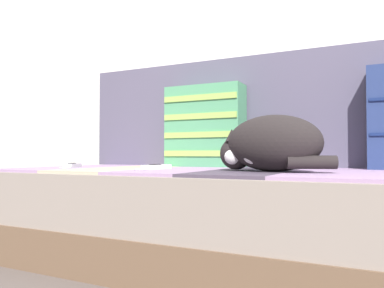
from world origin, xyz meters
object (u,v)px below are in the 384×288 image
at_px(game_remote_near, 156,167).
at_px(throw_pillow_striped, 205,126).
at_px(game_remote_far, 72,166).
at_px(sleeping_cat, 268,145).
at_px(couch, 257,217).

bearing_deg(game_remote_near, throw_pillow_striped, 84.36).
relative_size(game_remote_near, game_remote_far, 1.05).
bearing_deg(game_remote_near, game_remote_far, -178.46).
relative_size(sleeping_cat, game_remote_near, 2.06).
xyz_separation_m(throw_pillow_striped, game_remote_near, (-0.04, -0.39, -0.19)).
bearing_deg(couch, game_remote_near, -157.77).
bearing_deg(game_remote_far, sleeping_cat, 2.37).
relative_size(couch, sleeping_cat, 5.08).
bearing_deg(throw_pillow_striped, game_remote_far, -138.85).
height_order(game_remote_near, game_remote_far, same).
height_order(couch, game_remote_near, game_remote_near).
bearing_deg(game_remote_far, game_remote_near, 1.54).
relative_size(throw_pillow_striped, game_remote_near, 1.92).
xyz_separation_m(sleeping_cat, game_remote_far, (-0.86, -0.04, -0.08)).
height_order(throw_pillow_striped, game_remote_near, throw_pillow_striped).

